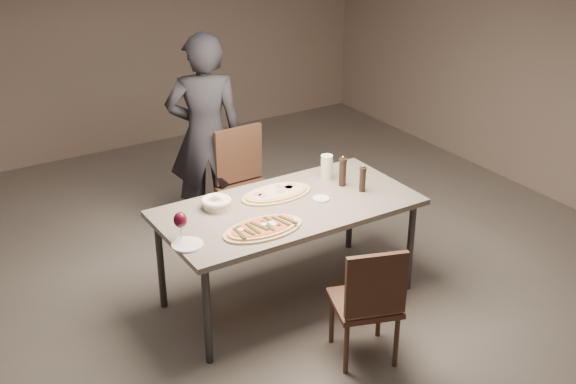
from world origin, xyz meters
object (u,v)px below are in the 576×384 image
chair_near (369,299)px  ham_pizza (277,193)px  dining_table (288,212)px  bread_basket (216,202)px  zucchini_pizza (263,228)px  carafe (327,167)px  pepper_mill_left (363,179)px  chair_far (246,179)px  diner (205,136)px

chair_near → ham_pizza: bearing=110.0°
dining_table → chair_near: chair_near is taller
ham_pizza → bread_basket: (-0.46, 0.04, 0.03)m
bread_basket → zucchini_pizza: bearing=-75.9°
ham_pizza → carafe: size_ratio=2.90×
carafe → chair_near: (-0.45, -1.12, -0.37)m
pepper_mill_left → chair_far: pepper_mill_left is taller
dining_table → chair_far: bearing=78.5°
pepper_mill_left → diner: bearing=113.4°
dining_table → ham_pizza: 0.19m
dining_table → chair_near: (0.03, -0.89, -0.22)m
dining_table → carafe: bearing=25.6°
dining_table → zucchini_pizza: bearing=-145.5°
dining_table → carafe: (0.48, 0.23, 0.15)m
chair_near → diner: bearing=110.2°
dining_table → chair_near: 0.92m
zucchini_pizza → bread_basket: bread_basket is taller
chair_near → diner: (-0.04, 2.16, 0.39)m
pepper_mill_left → carafe: size_ratio=1.09×
zucchini_pizza → dining_table: bearing=33.4°
chair_far → dining_table: bearing=77.3°
chair_far → zucchini_pizza: bearing=65.0°
chair_far → ham_pizza: bearing=75.9°
zucchini_pizza → carafe: size_ratio=2.99×
carafe → chair_far: chair_far is taller
diner → chair_near: bearing=114.0°
ham_pizza → chair_far: size_ratio=0.57×
bread_basket → chair_near: size_ratio=0.25×
dining_table → pepper_mill_left: bearing=-8.6°
ham_pizza → diner: (-0.03, 1.09, 0.09)m
ham_pizza → pepper_mill_left: (0.56, -0.27, 0.08)m
ham_pizza → diner: 1.09m
diner → pepper_mill_left: bearing=136.2°
zucchini_pizza → bread_basket: bearing=103.0°
zucchini_pizza → bread_basket: 0.46m
chair_near → chair_far: 1.87m
dining_table → bread_basket: (-0.44, 0.22, 0.10)m
chair_far → diner: size_ratio=0.55×
pepper_mill_left → diner: (-0.58, 1.35, 0.01)m
dining_table → chair_near: bearing=-87.8°
chair_near → chair_far: chair_far is taller
zucchini_pizza → pepper_mill_left: (0.90, 0.14, 0.08)m
ham_pizza → pepper_mill_left: pepper_mill_left is taller
dining_table → diner: (-0.01, 1.27, 0.17)m
pepper_mill_left → chair_near: (-0.54, -0.81, -0.37)m
carafe → chair_near: bearing=-111.7°
zucchini_pizza → chair_near: 0.81m
chair_near → diner: size_ratio=0.49×
dining_table → pepper_mill_left: 0.60m
ham_pizza → pepper_mill_left: bearing=-20.2°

